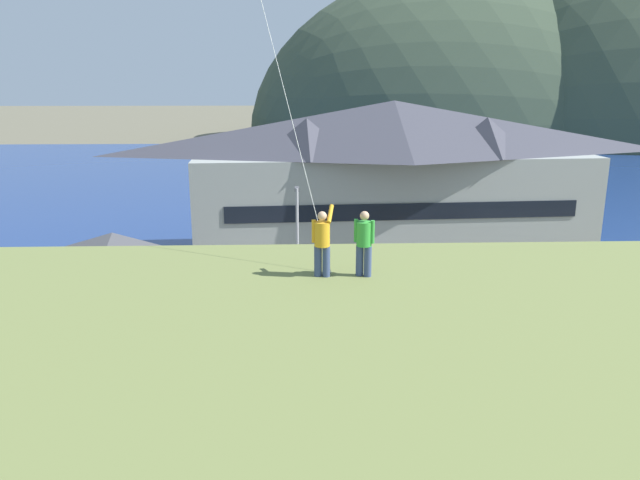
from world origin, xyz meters
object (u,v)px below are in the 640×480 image
Objects in this scene: harbor_lodge at (392,176)px; parking_light_pole at (297,236)px; parked_car_front_row_red at (462,311)px; parked_car_front_row_end at (355,315)px; person_kite_flyer at (322,241)px; wharf_dock at (295,217)px; moored_boat_wharfside at (257,210)px; parked_car_corner_spot at (573,312)px; person_companion at (364,241)px; moored_boat_outer_mooring at (336,220)px; storage_shed_near_lot at (116,274)px; parked_car_mid_row_near at (137,374)px; storage_shed_waterside at (303,229)px.

parking_light_pole is (-6.77, -9.48, -1.93)m from harbor_lodge.
parking_light_pole reaches higher than parked_car_front_row_red.
person_kite_flyer is at bearing -99.50° from parked_car_front_row_end.
moored_boat_wharfside is at bearing 161.16° from wharf_dock.
moored_boat_wharfside is 32.39m from parked_car_corner_spot.
parking_light_pole is at bearing 95.62° from person_companion.
moored_boat_outer_mooring is at bearing 114.95° from parked_car_corner_spot.
storage_shed_near_lot is 1.05× the size of moored_boat_wharfside.
storage_shed_near_lot reaches higher than moored_boat_outer_mooring.
moored_boat_wharfside is at bearing 97.91° from person_companion.
parked_car_front_row_red is 1.00× the size of parked_car_front_row_end.
parked_car_front_row_red is 5.47m from parked_car_front_row_end.
parked_car_front_row_red is at bearing -29.03° from parking_light_pole.
parked_car_mid_row_near is (3.18, -8.63, -1.39)m from storage_shed_near_lot.
person_companion is (1.09, -0.02, -0.02)m from person_kite_flyer.
person_companion is (1.37, -26.68, 6.11)m from storage_shed_waterside.
storage_shed_waterside is 3.22× the size of person_companion.
person_kite_flyer is (-2.17, -12.95, 7.24)m from parked_car_front_row_end.
moored_boat_outer_mooring is 1.76× the size of parked_car_corner_spot.
storage_shed_near_lot is 1.83× the size of parked_car_front_row_red.
person_companion is at bearing -94.75° from parked_car_front_row_end.
parked_car_mid_row_near is 2.50× the size of person_companion.
moored_boat_wharfside is 1.72× the size of parked_car_mid_row_near.
moored_boat_outer_mooring is at bearing 102.64° from parked_car_front_row_red.
parked_car_corner_spot is at bearing -19.71° from parking_light_pole.
person_companion is at bearing -54.08° from storage_shed_near_lot.
parked_car_front_row_red is 2.32× the size of person_kite_flyer.
wharf_dock is (-7.03, 11.49, -5.47)m from harbor_lodge.
parked_car_corner_spot and parked_car_mid_row_near have the same top height.
parked_car_corner_spot is 5.57m from parked_car_front_row_red.
parked_car_corner_spot is at bearing -0.10° from parked_car_front_row_end.
parked_car_front_row_end is at bearing 179.90° from parked_car_corner_spot.
storage_shed_waterside is 1.30× the size of parked_car_front_row_end.
moored_boat_wharfside is at bearing 103.76° from parked_car_front_row_end.
moored_boat_outer_mooring is at bearing 87.58° from person_companion.
person_kite_flyer reaches higher than wharf_dock.
wharf_dock is at bearing 90.71° from parking_light_pole.
harbor_lodge is 27.95m from person_companion.
storage_shed_waterside is at bearing 70.92° from parked_car_mid_row_near.
parked_car_mid_row_near is at bearing -109.08° from storage_shed_waterside.
wharf_dock is at bearing 138.07° from moored_boat_outer_mooring.
parked_car_front_row_end is 2.48× the size of person_companion.
moored_boat_outer_mooring is 1.72× the size of parked_car_mid_row_near.
person_kite_flyer is at bearing -56.75° from storage_shed_near_lot.
parking_light_pole is at bearing -92.56° from storage_shed_waterside.
parking_light_pole is 3.50× the size of person_kite_flyer.
parked_car_front_row_red reaches higher than wharf_dock.
moored_boat_outer_mooring reaches higher than parked_car_corner_spot.
person_companion reaches higher than parked_car_front_row_red.
storage_shed_waterside is at bearing 100.11° from parked_car_front_row_end.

